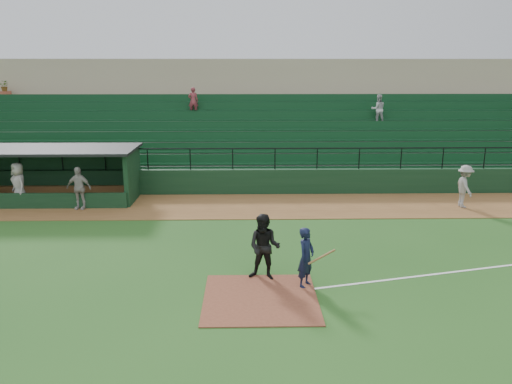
{
  "coord_description": "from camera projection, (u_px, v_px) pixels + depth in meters",
  "views": [
    {
      "loc": [
        -0.35,
        -13.15,
        5.99
      ],
      "look_at": [
        0.0,
        5.0,
        1.4
      ],
      "focal_mm": 35.24,
      "sensor_mm": 36.0,
      "label": 1
    }
  ],
  "objects": [
    {
      "name": "ground",
      "position": [
        259.0,
        283.0,
        14.22
      ],
      "size": [
        90.0,
        90.0,
        0.0
      ],
      "primitive_type": "plane",
      "color": "#23511A",
      "rests_on": "ground"
    },
    {
      "name": "warning_track",
      "position": [
        255.0,
        206.0,
        21.97
      ],
      "size": [
        40.0,
        4.0,
        0.03
      ],
      "primitive_type": "cube",
      "color": "brown",
      "rests_on": "ground"
    },
    {
      "name": "home_plate_dirt",
      "position": [
        260.0,
        298.0,
        13.25
      ],
      "size": [
        3.0,
        3.0,
        0.03
      ],
      "primitive_type": "cube",
      "color": "brown",
      "rests_on": "ground"
    },
    {
      "name": "stadium_structure",
      "position": [
        252.0,
        130.0,
        29.61
      ],
      "size": [
        38.0,
        13.08,
        6.4
      ],
      "color": "black",
      "rests_on": "ground"
    },
    {
      "name": "dugout",
      "position": [
        41.0,
        170.0,
        22.98
      ],
      "size": [
        8.9,
        3.2,
        2.42
      ],
      "color": "black",
      "rests_on": "ground"
    },
    {
      "name": "batter_at_plate",
      "position": [
        306.0,
        257.0,
        13.81
      ],
      "size": [
        1.14,
        0.75,
        1.71
      ],
      "color": "black",
      "rests_on": "ground"
    },
    {
      "name": "umpire",
      "position": [
        264.0,
        247.0,
        14.27
      ],
      "size": [
        1.1,
        0.96,
        1.93
      ],
      "primitive_type": "imported",
      "rotation": [
        0.0,
        0.0,
        -0.27
      ],
      "color": "black",
      "rests_on": "ground"
    },
    {
      "name": "runner",
      "position": [
        465.0,
        186.0,
        21.55
      ],
      "size": [
        0.69,
        1.19,
        1.83
      ],
      "primitive_type": "imported",
      "rotation": [
        0.0,
        0.0,
        1.56
      ],
      "color": "gray",
      "rests_on": "warning_track"
    },
    {
      "name": "dugout_player_a",
      "position": [
        79.0,
        188.0,
        21.26
      ],
      "size": [
        1.12,
        0.58,
        1.83
      ],
      "primitive_type": "imported",
      "rotation": [
        0.0,
        0.0,
        -0.13
      ],
      "color": "#A9A49E",
      "rests_on": "warning_track"
    },
    {
      "name": "dugout_player_b",
      "position": [
        19.0,
        185.0,
        21.65
      ],
      "size": [
        1.09,
        1.1,
        1.92
      ],
      "primitive_type": "imported",
      "rotation": [
        0.0,
        0.0,
        -0.8
      ],
      "color": "#AAA59F",
      "rests_on": "warning_track"
    }
  ]
}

